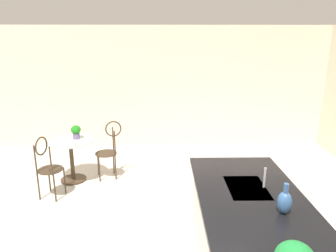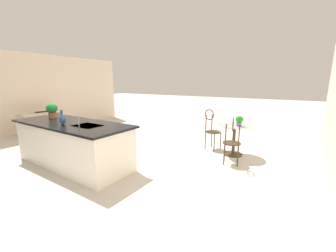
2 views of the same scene
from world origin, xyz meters
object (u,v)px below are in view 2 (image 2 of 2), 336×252
writing_desk (41,119)px  vase_on_counter (62,119)px  potted_plant_on_table (239,120)px  potted_plant_counter_far (52,110)px  chair_by_island (232,139)px  chair_near_window (212,127)px  bistro_table (234,137)px  keyboard (43,112)px

writing_desk → vase_on_counter: bearing=160.7°
potted_plant_on_table → potted_plant_counter_far: (3.64, 2.30, 0.24)m
writing_desk → chair_by_island: bearing=-172.1°
chair_by_island → potted_plant_counter_far: (3.65, 1.75, 0.55)m
chair_near_window → vase_on_counter: bearing=55.2°
chair_near_window → chair_by_island: 1.12m
chair_by_island → writing_desk: chair_by_island is taller
vase_on_counter → bistro_table: bearing=-134.5°
chair_by_island → potted_plant_counter_far: potted_plant_counter_far is taller
bistro_table → writing_desk: bearing=13.8°
bistro_table → keyboard: 6.20m
bistro_table → potted_plant_on_table: potted_plant_on_table is taller
chair_by_island → potted_plant_on_table: bearing=-88.3°
keyboard → vase_on_counter: bearing=159.4°
bistro_table → chair_by_island: bearing=101.7°
potted_plant_on_table → vase_on_counter: vase_on_counter is taller
potted_plant_counter_far → vase_on_counter: bearing=162.1°
chair_near_window → writing_desk: 5.63m
bistro_table → potted_plant_counter_far: potted_plant_counter_far is taller
potted_plant_counter_far → vase_on_counter: potted_plant_counter_far is taller
potted_plant_on_table → vase_on_counter: size_ratio=0.82×
potted_plant_counter_far → bistro_table: bearing=-145.9°
bistro_table → chair_near_window: (0.64, -0.18, 0.13)m
bistro_table → potted_plant_counter_far: 4.30m
chair_near_window → potted_plant_counter_far: size_ratio=3.01×
writing_desk → keyboard: 0.27m
keyboard → vase_on_counter: vase_on_counter is taller
bistro_table → keyboard: size_ratio=1.82×
chair_near_window → keyboard: (5.40, 1.56, 0.18)m
potted_plant_on_table → writing_desk: bearing=12.9°
potted_plant_counter_far → chair_by_island: bearing=-154.4°
bistro_table → chair_by_island: size_ratio=0.77×
bistro_table → potted_plant_on_table: 0.45m
bistro_table → vase_on_counter: 3.79m
keyboard → chair_near_window: bearing=-163.9°
chair_by_island → vase_on_counter: vase_on_counter is taller
chair_near_window → vase_on_counter: (1.98, 2.85, 0.46)m
bistro_table → chair_near_window: bearing=-15.5°
bistro_table → chair_near_window: chair_near_window is taller
potted_plant_on_table → chair_by_island: bearing=91.7°
chair_near_window → keyboard: bearing=16.1°
bistro_table → vase_on_counter: vase_on_counter is taller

